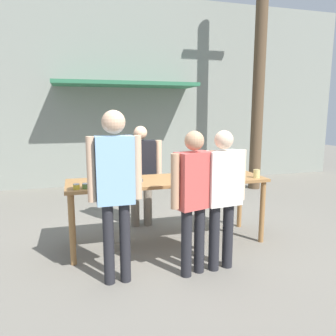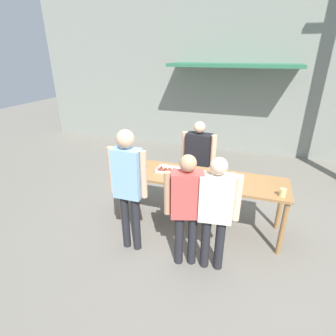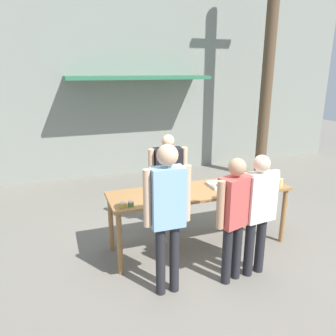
# 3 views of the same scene
# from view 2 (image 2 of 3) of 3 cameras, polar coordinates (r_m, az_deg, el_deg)

# --- Properties ---
(ground_plane) EXTENTS (24.00, 24.00, 0.00)m
(ground_plane) POSITION_cam_2_polar(r_m,az_deg,el_deg) (4.60, 6.46, -12.04)
(ground_plane) COLOR slate
(building_facade_back) EXTENTS (12.00, 1.11, 4.50)m
(building_facade_back) POSITION_cam_2_polar(r_m,az_deg,el_deg) (7.69, 14.32, 19.95)
(building_facade_back) COLOR gray
(building_facade_back) RESTS_ON ground
(serving_table) EXTENTS (2.65, 0.77, 0.90)m
(serving_table) POSITION_cam_2_polar(r_m,az_deg,el_deg) (4.18, 6.96, -3.05)
(serving_table) COLOR olive
(serving_table) RESTS_ON ground
(food_tray_sausages) EXTENTS (0.37, 0.29, 0.04)m
(food_tray_sausages) POSITION_cam_2_polar(r_m,az_deg,el_deg) (4.29, 0.01, -0.44)
(food_tray_sausages) COLOR silver
(food_tray_sausages) RESTS_ON serving_table
(food_tray_buns) EXTENTS (0.47, 0.31, 0.06)m
(food_tray_buns) POSITION_cam_2_polar(r_m,az_deg,el_deg) (4.11, 13.00, -2.15)
(food_tray_buns) COLOR silver
(food_tray_buns) RESTS_ON serving_table
(condiment_jar_mustard) EXTENTS (0.08, 0.08, 0.06)m
(condiment_jar_mustard) POSITION_cam_2_polar(r_m,az_deg,el_deg) (4.27, -9.48, -0.69)
(condiment_jar_mustard) COLOR gold
(condiment_jar_mustard) RESTS_ON serving_table
(condiment_jar_ketchup) EXTENTS (0.08, 0.08, 0.06)m
(condiment_jar_ketchup) POSITION_cam_2_polar(r_m,az_deg,el_deg) (4.23, -8.21, -0.85)
(condiment_jar_ketchup) COLOR #567A38
(condiment_jar_ketchup) RESTS_ON serving_table
(beer_cup) EXTENTS (0.09, 0.09, 0.12)m
(beer_cup) POSITION_cam_2_polar(r_m,az_deg,el_deg) (3.84, 23.70, -4.96)
(beer_cup) COLOR #DBC67A
(beer_cup) RESTS_ON serving_table
(person_server_behind_table) EXTENTS (0.65, 0.29, 1.58)m
(person_server_behind_table) POSITION_cam_2_polar(r_m,az_deg,el_deg) (4.88, 6.59, 2.57)
(person_server_behind_table) COLOR #756B5B
(person_server_behind_table) RESTS_ON ground
(person_customer_holding_hotdog) EXTENTS (0.55, 0.24, 1.81)m
(person_customer_holding_hotdog) POSITION_cam_2_polar(r_m,az_deg,el_deg) (3.55, -8.68, -2.83)
(person_customer_holding_hotdog) COLOR #232328
(person_customer_holding_hotdog) RESTS_ON ground
(person_customer_with_cup) EXTENTS (0.58, 0.27, 1.60)m
(person_customer_with_cup) POSITION_cam_2_polar(r_m,az_deg,el_deg) (3.30, 10.31, -8.28)
(person_customer_with_cup) COLOR #232328
(person_customer_with_cup) RESTS_ON ground
(person_customer_waiting_in_line) EXTENTS (0.55, 0.33, 1.60)m
(person_customer_waiting_in_line) POSITION_cam_2_polar(r_m,az_deg,el_deg) (3.32, 4.10, -7.61)
(person_customer_waiting_in_line) COLOR #232328
(person_customer_waiting_in_line) RESTS_ON ground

